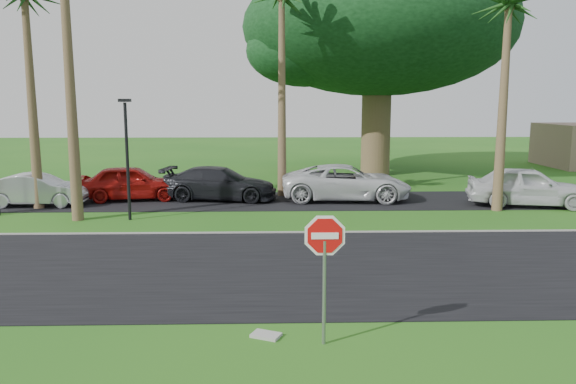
% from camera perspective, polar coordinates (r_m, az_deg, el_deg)
% --- Properties ---
extents(ground, '(120.00, 120.00, 0.00)m').
position_cam_1_polar(ground, '(13.76, 0.39, -10.04)').
color(ground, '#1F5916').
rests_on(ground, ground).
extents(road, '(120.00, 8.00, 0.02)m').
position_cam_1_polar(road, '(15.66, 0.14, -7.60)').
color(road, black).
rests_on(road, ground).
extents(parking_strip, '(120.00, 5.00, 0.02)m').
position_cam_1_polar(parking_strip, '(25.89, -0.55, -0.90)').
color(parking_strip, black).
rests_on(parking_strip, ground).
extents(curb, '(120.00, 0.12, 0.06)m').
position_cam_1_polar(curb, '(19.56, -0.22, -4.13)').
color(curb, gray).
rests_on(curb, ground).
extents(stop_sign_near, '(1.05, 0.07, 2.62)m').
position_cam_1_polar(stop_sign_near, '(10.40, 3.74, -6.18)').
color(stop_sign_near, gray).
rests_on(stop_sign_near, ground).
extents(palm_center, '(5.00, 5.00, 10.50)m').
position_cam_1_polar(palm_center, '(27.39, -0.65, 18.90)').
color(palm_center, brown).
rests_on(palm_center, ground).
extents(palm_right_near, '(5.00, 5.00, 9.50)m').
position_cam_1_polar(palm_right_near, '(25.12, 21.51, 16.93)').
color(palm_right_near, brown).
rests_on(palm_right_near, ground).
extents(canopy_tree, '(16.50, 16.50, 13.12)m').
position_cam_1_polar(canopy_tree, '(35.85, 9.17, 16.11)').
color(canopy_tree, brown).
rests_on(canopy_tree, ground).
extents(streetlight_right, '(0.45, 0.25, 4.64)m').
position_cam_1_polar(streetlight_right, '(22.27, -16.04, 3.97)').
color(streetlight_right, black).
rests_on(streetlight_right, ground).
extents(car_silver, '(4.29, 1.53, 1.41)m').
position_cam_1_polar(car_silver, '(26.87, -24.08, 0.17)').
color(car_silver, '#ACAFB4').
rests_on(car_silver, ground).
extents(car_red, '(4.98, 2.55, 1.62)m').
position_cam_1_polar(car_red, '(26.98, -15.61, 0.89)').
color(car_red, maroon).
rests_on(car_red, ground).
extents(car_dark, '(5.52, 2.87, 1.53)m').
position_cam_1_polar(car_dark, '(26.21, -6.94, 0.83)').
color(car_dark, black).
rests_on(car_dark, ground).
extents(car_minivan, '(6.07, 3.10, 1.64)m').
position_cam_1_polar(car_minivan, '(26.08, 5.95, 0.93)').
color(car_minivan, silver).
rests_on(car_minivan, ground).
extents(car_pickup, '(5.38, 3.05, 1.73)m').
position_cam_1_polar(car_pickup, '(26.60, 23.18, 0.49)').
color(car_pickup, silver).
rests_on(car_pickup, ground).
extents(utility_slab, '(0.65, 0.55, 0.06)m').
position_cam_1_polar(utility_slab, '(11.27, -2.24, -14.33)').
color(utility_slab, '#999991').
rests_on(utility_slab, ground).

